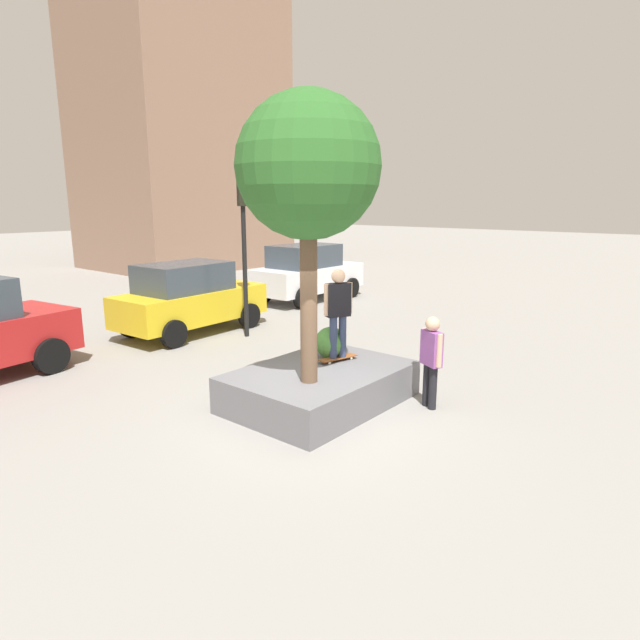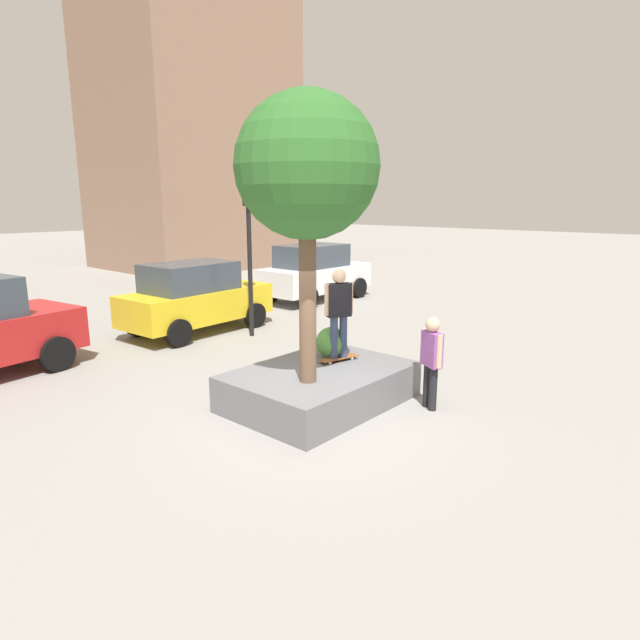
{
  "view_description": "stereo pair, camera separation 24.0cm",
  "coord_description": "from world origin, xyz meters",
  "px_view_note": "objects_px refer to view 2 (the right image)",
  "views": [
    {
      "loc": [
        -6.46,
        -5.55,
        3.58
      ],
      "look_at": [
        0.54,
        0.29,
        1.54
      ],
      "focal_mm": 30.0,
      "sensor_mm": 36.0,
      "label": 1
    },
    {
      "loc": [
        -6.31,
        -5.73,
        3.58
      ],
      "look_at": [
        0.54,
        0.29,
        1.54
      ],
      "focal_mm": 30.0,
      "sensor_mm": 36.0,
      "label": 2
    }
  ],
  "objects_px": {
    "taxi_cab": "(195,297)",
    "passerby_with_bag": "(431,357)",
    "plaza_tree": "(307,169)",
    "traffic_light_corner": "(249,226)",
    "skateboard": "(338,358)",
    "planter_ledge": "(320,386)",
    "skateboarder": "(339,307)",
    "police_car": "(315,272)"
  },
  "relations": [
    {
      "from": "plaza_tree",
      "to": "traffic_light_corner",
      "type": "xyz_separation_m",
      "value": [
        3.11,
        4.92,
        -1.12
      ]
    },
    {
      "from": "plaza_tree",
      "to": "traffic_light_corner",
      "type": "distance_m",
      "value": 5.93
    },
    {
      "from": "skateboarder",
      "to": "police_car",
      "type": "distance_m",
      "value": 9.83
    },
    {
      "from": "police_car",
      "to": "planter_ledge",
      "type": "bearing_deg",
      "value": -137.62
    },
    {
      "from": "police_car",
      "to": "traffic_light_corner",
      "type": "distance_m",
      "value": 5.9
    },
    {
      "from": "police_car",
      "to": "passerby_with_bag",
      "type": "height_order",
      "value": "police_car"
    },
    {
      "from": "police_car",
      "to": "traffic_light_corner",
      "type": "bearing_deg",
      "value": -155.86
    },
    {
      "from": "taxi_cab",
      "to": "police_car",
      "type": "xyz_separation_m",
      "value": [
        5.84,
        0.81,
        0.04
      ]
    },
    {
      "from": "plaza_tree",
      "to": "passerby_with_bag",
      "type": "bearing_deg",
      "value": -38.04
    },
    {
      "from": "skateboard",
      "to": "taxi_cab",
      "type": "relative_size",
      "value": 0.19
    },
    {
      "from": "passerby_with_bag",
      "to": "plaza_tree",
      "type": "bearing_deg",
      "value": 141.96
    },
    {
      "from": "police_car",
      "to": "traffic_light_corner",
      "type": "xyz_separation_m",
      "value": [
        -5.1,
        -2.29,
        1.91
      ]
    },
    {
      "from": "taxi_cab",
      "to": "traffic_light_corner",
      "type": "bearing_deg",
      "value": -63.4
    },
    {
      "from": "plaza_tree",
      "to": "police_car",
      "type": "relative_size",
      "value": 1.04
    },
    {
      "from": "plaza_tree",
      "to": "skateboard",
      "type": "relative_size",
      "value": 5.54
    },
    {
      "from": "planter_ledge",
      "to": "taxi_cab",
      "type": "bearing_deg",
      "value": 73.96
    },
    {
      "from": "skateboarder",
      "to": "plaza_tree",
      "type": "bearing_deg",
      "value": -164.36
    },
    {
      "from": "skateboarder",
      "to": "police_car",
      "type": "xyz_separation_m",
      "value": [
        7.0,
        6.87,
        -0.64
      ]
    },
    {
      "from": "taxi_cab",
      "to": "skateboarder",
      "type": "bearing_deg",
      "value": -100.88
    },
    {
      "from": "skateboarder",
      "to": "taxi_cab",
      "type": "height_order",
      "value": "skateboarder"
    },
    {
      "from": "plaza_tree",
      "to": "police_car",
      "type": "height_order",
      "value": "plaza_tree"
    },
    {
      "from": "skateboarder",
      "to": "passerby_with_bag",
      "type": "xyz_separation_m",
      "value": [
        0.5,
        -1.67,
        -0.72
      ]
    },
    {
      "from": "planter_ledge",
      "to": "taxi_cab",
      "type": "xyz_separation_m",
      "value": [
        1.76,
        6.12,
        0.67
      ]
    },
    {
      "from": "planter_ledge",
      "to": "plaza_tree",
      "type": "xyz_separation_m",
      "value": [
        -0.61,
        -0.28,
        3.74
      ]
    },
    {
      "from": "planter_ledge",
      "to": "skateboarder",
      "type": "height_order",
      "value": "skateboarder"
    },
    {
      "from": "plaza_tree",
      "to": "skateboarder",
      "type": "distance_m",
      "value": 2.7
    },
    {
      "from": "passerby_with_bag",
      "to": "skateboarder",
      "type": "bearing_deg",
      "value": 106.52
    },
    {
      "from": "plaza_tree",
      "to": "passerby_with_bag",
      "type": "height_order",
      "value": "plaza_tree"
    },
    {
      "from": "planter_ledge",
      "to": "plaza_tree",
      "type": "height_order",
      "value": "plaza_tree"
    },
    {
      "from": "taxi_cab",
      "to": "passerby_with_bag",
      "type": "bearing_deg",
      "value": -94.94
    },
    {
      "from": "plaza_tree",
      "to": "skateboarder",
      "type": "bearing_deg",
      "value": 15.64
    },
    {
      "from": "taxi_cab",
      "to": "traffic_light_corner",
      "type": "distance_m",
      "value": 2.55
    },
    {
      "from": "traffic_light_corner",
      "to": "passerby_with_bag",
      "type": "bearing_deg",
      "value": -102.67
    },
    {
      "from": "passerby_with_bag",
      "to": "skateboard",
      "type": "bearing_deg",
      "value": 106.52
    },
    {
      "from": "taxi_cab",
      "to": "passerby_with_bag",
      "type": "relative_size",
      "value": 2.61
    },
    {
      "from": "skateboarder",
      "to": "passerby_with_bag",
      "type": "bearing_deg",
      "value": -73.48
    },
    {
      "from": "taxi_cab",
      "to": "police_car",
      "type": "bearing_deg",
      "value": 7.91
    },
    {
      "from": "skateboarder",
      "to": "traffic_light_corner",
      "type": "bearing_deg",
      "value": 67.46
    },
    {
      "from": "plaza_tree",
      "to": "skateboard",
      "type": "bearing_deg",
      "value": 15.64
    },
    {
      "from": "skateboard",
      "to": "traffic_light_corner",
      "type": "height_order",
      "value": "traffic_light_corner"
    },
    {
      "from": "planter_ledge",
      "to": "skateboard",
      "type": "bearing_deg",
      "value": 6.07
    },
    {
      "from": "skateboard",
      "to": "taxi_cab",
      "type": "xyz_separation_m",
      "value": [
        1.17,
        6.06,
        0.29
      ]
    }
  ]
}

